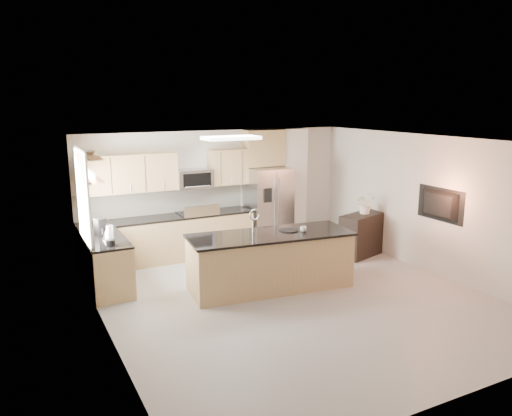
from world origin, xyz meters
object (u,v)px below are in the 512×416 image
credenza (363,235)px  bowl (87,152)px  coffee_maker (100,227)px  blender (110,237)px  flower_vase (366,198)px  platter (289,230)px  refrigerator (268,208)px  television (437,205)px  range (198,234)px  microwave (194,179)px  island (270,261)px  cup (303,229)px  kettle (108,232)px

credenza → bowl: bowl is taller
coffee_maker → blender: bearing=-88.5°
blender → flower_vase: 5.25m
credenza → platter: 2.45m
refrigerator → coffee_maker: size_ratio=5.91×
flower_vase → television: 1.64m
range → microwave: 1.16m
island → credenza: (2.65, 0.77, -0.05)m
coffee_maker → flower_vase: 5.31m
credenza → cup: (-2.08, -0.91, 0.58)m
microwave → kettle: bearing=-147.9°
kettle → coffee_maker: coffee_maker is taller
blender → range: bearing=37.4°
refrigerator → kettle: 3.85m
island → blender: bearing=170.8°
television → island: bearing=75.0°
cup → television: (2.45, -0.67, 0.32)m
cup → bowl: 3.88m
refrigerator → island: bearing=-117.6°
blender → flower_vase: bearing=0.7°
bowl → television: (5.76, -2.20, -1.03)m
credenza → bowl: 5.75m
platter → refrigerator: bearing=70.3°
microwave → blender: size_ratio=2.26×
coffee_maker → refrigerator: bearing=12.0°
platter → coffee_maker: size_ratio=1.09×
platter → kettle: size_ratio=1.24×
microwave → flower_vase: microwave is taller
cup → platter: cup is taller
platter → bowl: bearing=156.5°
range → refrigerator: 1.71m
kettle → flower_vase: (5.20, -0.38, 0.20)m
platter → blender: (-2.94, 0.69, 0.08)m
coffee_maker → television: (5.60, -2.28, 0.29)m
island → television: (3.03, -0.81, 0.86)m
refrigerator → platter: refrigerator is taller
range → blender: 2.68m
television → kettle: bearing=70.4°
platter → television: bearing=-17.6°
range → island: 2.35m
refrigerator → kettle: refrigerator is taller
island → television: 3.26m
microwave → island: size_ratio=0.26×
refrigerator → blender: bearing=-157.6°
microwave → flower_vase: size_ratio=1.12×
bowl → flower_vase: size_ratio=0.53×
microwave → flower_vase: (3.17, -1.65, -0.40)m
credenza → blender: bearing=163.1°
platter → kettle: 3.10m
credenza → television: 1.86m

